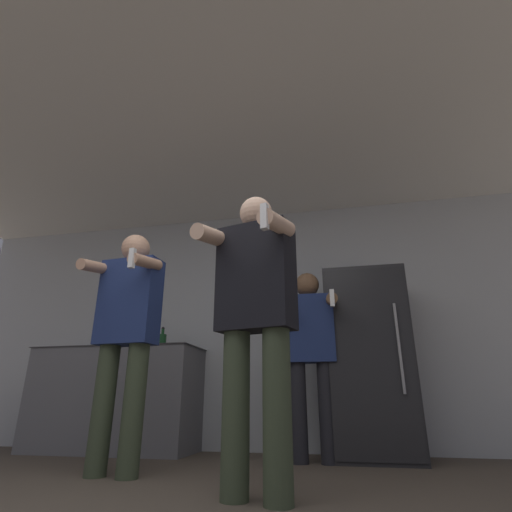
# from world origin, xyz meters

# --- Properties ---
(wall_back) EXTENTS (7.00, 0.06, 2.55)m
(wall_back) POSITION_xyz_m (0.00, 2.98, 1.27)
(wall_back) COLOR #B2B7BC
(wall_back) RESTS_ON ground_plane
(ceiling_slab) EXTENTS (7.00, 3.47, 0.05)m
(ceiling_slab) POSITION_xyz_m (0.00, 1.47, 2.57)
(ceiling_slab) COLOR silver
(ceiling_slab) RESTS_ON wall_back
(refrigerator) EXTENTS (0.71, 0.75, 1.61)m
(refrigerator) POSITION_xyz_m (1.15, 2.59, 0.81)
(refrigerator) COLOR #262628
(refrigerator) RESTS_ON ground_plane
(counter) EXTENTS (1.69, 0.66, 0.99)m
(counter) POSITION_xyz_m (-1.36, 2.64, 0.50)
(counter) COLOR slate
(counter) RESTS_ON ground_plane
(bottle_short_whiskey) EXTENTS (0.06, 0.06, 0.27)m
(bottle_short_whiskey) POSITION_xyz_m (-1.65, 2.69, 1.10)
(bottle_short_whiskey) COLOR #563314
(bottle_short_whiskey) RESTS_ON counter
(bottle_dark_rum) EXTENTS (0.08, 0.08, 0.23)m
(bottle_dark_rum) POSITION_xyz_m (-0.93, 2.69, 1.08)
(bottle_dark_rum) COLOR #194723
(bottle_dark_rum) RESTS_ON counter
(bottle_clear_vodka) EXTENTS (0.06, 0.06, 0.24)m
(bottle_clear_vodka) POSITION_xyz_m (-1.10, 2.69, 1.09)
(bottle_clear_vodka) COLOR #563314
(bottle_clear_vodka) RESTS_ON counter
(person_woman_foreground) EXTENTS (0.58, 0.54, 1.67)m
(person_woman_foreground) POSITION_xyz_m (0.45, 0.91, 0.94)
(person_woman_foreground) COLOR #38422D
(person_woman_foreground) RESTS_ON ground_plane
(person_man_side) EXTENTS (0.53, 0.49, 1.72)m
(person_man_side) POSITION_xyz_m (-0.62, 1.40, 0.97)
(person_man_side) COLOR #38422D
(person_man_side) RESTS_ON ground_plane
(person_spectator_back) EXTENTS (0.53, 0.50, 1.59)m
(person_spectator_back) POSITION_xyz_m (0.65, 2.29, 0.91)
(person_spectator_back) COLOR black
(person_spectator_back) RESTS_ON ground_plane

